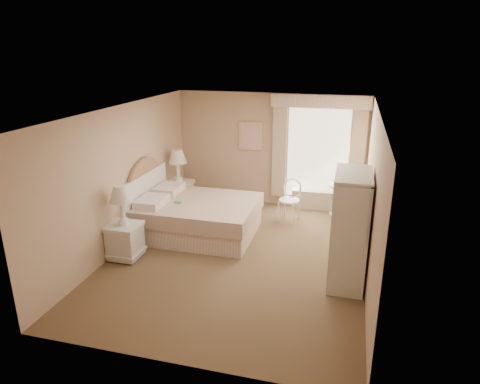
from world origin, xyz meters
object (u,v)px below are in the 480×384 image
(nightstand_far, at_px, (179,188))
(round_table, at_px, (343,195))
(cafe_chair, at_px, (290,197))
(nightstand_near, at_px, (124,232))
(bed, at_px, (192,215))
(armoire, at_px, (349,238))

(nightstand_far, bearing_deg, round_table, 9.31)
(nightstand_far, relative_size, cafe_chair, 1.53)
(nightstand_near, height_order, cafe_chair, nightstand_near)
(nightstand_near, xyz_separation_m, nightstand_far, (0.00, 2.38, 0.02))
(nightstand_near, distance_m, nightstand_far, 2.38)
(bed, bearing_deg, nightstand_near, -119.86)
(nightstand_far, bearing_deg, nightstand_near, -90.00)
(bed, height_order, nightstand_far, bed)
(bed, distance_m, armoire, 3.13)
(nightstand_far, distance_m, round_table, 3.53)
(cafe_chair, height_order, armoire, armoire)
(nightstand_near, distance_m, round_table, 4.56)
(nightstand_near, xyz_separation_m, cafe_chair, (2.45, 2.43, 0.02))
(nightstand_near, relative_size, cafe_chair, 1.47)
(nightstand_near, distance_m, cafe_chair, 3.45)
(bed, relative_size, nightstand_far, 1.66)
(armoire, bearing_deg, nightstand_near, -176.85)
(nightstand_far, height_order, round_table, nightstand_far)
(armoire, bearing_deg, nightstand_far, 149.18)
(round_table, bearing_deg, nightstand_near, -139.72)
(armoire, bearing_deg, bed, 160.06)
(round_table, bearing_deg, armoire, -86.44)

